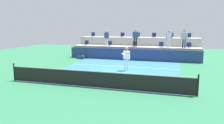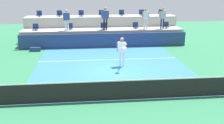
{
  "view_description": "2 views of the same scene",
  "coord_description": "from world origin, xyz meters",
  "views": [
    {
      "loc": [
        4.15,
        -14.38,
        3.24
      ],
      "look_at": [
        0.05,
        -0.86,
        0.91
      ],
      "focal_mm": 34.18,
      "sensor_mm": 36.0,
      "label": 1
    },
    {
      "loc": [
        -1.58,
        -14.4,
        4.77
      ],
      "look_at": [
        -0.22,
        -1.77,
        1.07
      ],
      "focal_mm": 42.9,
      "sensor_mm": 36.0,
      "label": 2
    }
  ],
  "objects": [
    {
      "name": "equipment_bag",
      "position": [
        -5.17,
        5.28,
        0.15
      ],
      "size": [
        0.76,
        0.28,
        0.3
      ],
      "primitive_type": "cube",
      "color": "navy",
      "rests_on": "ground_plane"
    },
    {
      "name": "ground_plane",
      "position": [
        0.0,
        0.0,
        0.0
      ],
      "size": [
        40.0,
        40.0,
        0.0
      ],
      "primitive_type": "plane",
      "color": "#2D754C"
    },
    {
      "name": "spectator_with_hat",
      "position": [
        4.82,
        6.85,
        2.33
      ],
      "size": [
        0.6,
        0.44,
        1.75
      ],
      "color": "navy",
      "rests_on": "seating_tier_lower"
    },
    {
      "name": "spectator_in_grey",
      "position": [
        3.43,
        6.85,
        2.25
      ],
      "size": [
        0.59,
        0.23,
        1.66
      ],
      "color": "white",
      "rests_on": "seating_tier_lower"
    },
    {
      "name": "stadium_chair_upper_mid_right",
      "position": [
        1.79,
        9.03,
        2.31
      ],
      "size": [
        0.44,
        0.4,
        0.52
      ],
      "color": "#2D2D33",
      "rests_on": "seating_tier_upper"
    },
    {
      "name": "stadium_chair_lower_far_right",
      "position": [
        5.29,
        7.23,
        1.46
      ],
      "size": [
        0.44,
        0.4,
        0.52
      ],
      "color": "#2D2D33",
      "rests_on": "seating_tier_lower"
    },
    {
      "name": "court_service_line",
      "position": [
        0.0,
        2.4,
        0.01
      ],
      "size": [
        9.0,
        0.06,
        0.0
      ],
      "primitive_type": "cube",
      "color": "white",
      "rests_on": "ground_plane"
    },
    {
      "name": "sponsor_backboard",
      "position": [
        0.0,
        6.0,
        0.55
      ],
      "size": [
        13.0,
        0.16,
        1.1
      ],
      "primitive_type": "cube",
      "color": "navy",
      "rests_on": "ground_plane"
    },
    {
      "name": "tennis_player",
      "position": [
        0.65,
        0.86,
        1.09
      ],
      "size": [
        0.59,
        1.32,
        1.77
      ],
      "color": "white",
      "rests_on": "ground_plane"
    },
    {
      "name": "stadium_chair_upper_far_right",
      "position": [
        5.35,
        9.03,
        2.31
      ],
      "size": [
        0.44,
        0.4,
        0.52
      ],
      "color": "#2D2D33",
      "rests_on": "seating_tier_upper"
    },
    {
      "name": "court_inner_paint",
      "position": [
        0.0,
        1.0,
        0.0
      ],
      "size": [
        9.0,
        10.0,
        0.01
      ],
      "primitive_type": "cube",
      "color": "teal",
      "rests_on": "ground_plane"
    },
    {
      "name": "stadium_chair_lower_far_left",
      "position": [
        -5.36,
        7.23,
        1.46
      ],
      "size": [
        0.44,
        0.4,
        0.52
      ],
      "color": "#2D2D33",
      "rests_on": "seating_tier_lower"
    },
    {
      "name": "stadium_chair_upper_far_left",
      "position": [
        -5.28,
        9.03,
        2.31
      ],
      "size": [
        0.44,
        0.4,
        0.52
      ],
      "color": "#2D2D33",
      "rests_on": "seating_tier_upper"
    },
    {
      "name": "tennis_ball",
      "position": [
        -2.53,
        0.17,
        1.12
      ],
      "size": [
        0.07,
        0.07,
        0.07
      ],
      "color": "#CCE033"
    },
    {
      "name": "stadium_chair_upper_center",
      "position": [
        0.02,
        9.03,
        2.31
      ],
      "size": [
        0.44,
        0.4,
        0.52
      ],
      "color": "#2D2D33",
      "rests_on": "seating_tier_upper"
    },
    {
      "name": "stadium_chair_upper_mid_left",
      "position": [
        -1.73,
        9.03,
        2.31
      ],
      "size": [
        0.44,
        0.4,
        0.52
      ],
      "color": "#2D2D33",
      "rests_on": "seating_tier_upper"
    },
    {
      "name": "seating_tier_upper",
      "position": [
        0.0,
        9.1,
        1.05
      ],
      "size": [
        13.0,
        1.8,
        2.1
      ],
      "primitive_type": "cube",
      "color": "#ADAAA3",
      "rests_on": "ground_plane"
    },
    {
      "name": "stadium_chair_upper_left",
      "position": [
        -3.59,
        9.03,
        2.31
      ],
      "size": [
        0.44,
        0.4,
        0.52
      ],
      "color": "#2D2D33",
      "rests_on": "seating_tier_upper"
    },
    {
      "name": "stadium_chair_lower_left",
      "position": [
        -2.66,
        7.23,
        1.46
      ],
      "size": [
        0.44,
        0.4,
        0.52
      ],
      "color": "#2D2D33",
      "rests_on": "seating_tier_lower"
    },
    {
      "name": "stadium_chair_upper_right",
      "position": [
        3.58,
        9.03,
        2.31
      ],
      "size": [
        0.44,
        0.4,
        0.52
      ],
      "color": "#2D2D33",
      "rests_on": "seating_tier_upper"
    },
    {
      "name": "stadium_chair_lower_center",
      "position": [
        0.04,
        7.23,
        1.46
      ],
      "size": [
        0.44,
        0.4,
        0.52
      ],
      "color": "#2D2D33",
      "rests_on": "seating_tier_lower"
    },
    {
      "name": "seating_tier_lower",
      "position": [
        0.0,
        7.3,
        0.62
      ],
      "size": [
        13.0,
        1.8,
        1.25
      ],
      "primitive_type": "cube",
      "color": "#ADAAA3",
      "rests_on": "ground_plane"
    },
    {
      "name": "spectator_leaning_on_rail",
      "position": [
        0.17,
        6.85,
        2.34
      ],
      "size": [
        0.62,
        0.28,
        1.79
      ],
      "color": "black",
      "rests_on": "seating_tier_lower"
    },
    {
      "name": "spectator_in_white",
      "position": [
        -2.87,
        6.85,
        2.23
      ],
      "size": [
        0.58,
        0.25,
        1.64
      ],
      "color": "white",
      "rests_on": "seating_tier_lower"
    },
    {
      "name": "stadium_chair_lower_right",
      "position": [
        2.7,
        7.23,
        1.46
      ],
      "size": [
        0.44,
        0.4,
        0.52
      ],
      "color": "#2D2D33",
      "rests_on": "seating_tier_lower"
    },
    {
      "name": "tennis_net",
      "position": [
        0.0,
        -4.0,
        0.5
      ],
      "size": [
        10.48,
        0.08,
        1.07
      ],
      "color": "black",
      "rests_on": "ground_plane"
    }
  ]
}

